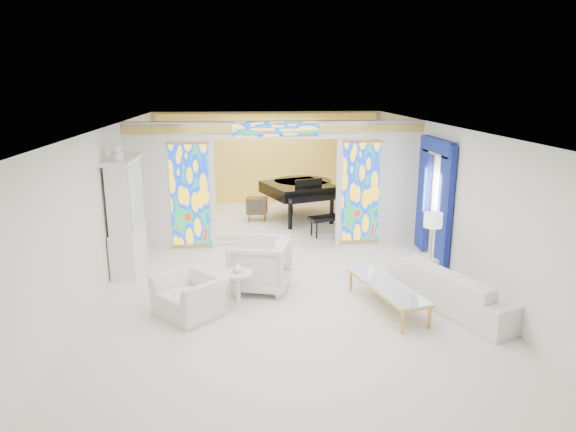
{
  "coord_description": "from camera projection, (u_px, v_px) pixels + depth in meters",
  "views": [
    {
      "loc": [
        -0.74,
        -9.99,
        3.86
      ],
      "look_at": [
        0.13,
        0.2,
        1.19
      ],
      "focal_mm": 32.0,
      "sensor_mm": 36.0,
      "label": 1
    }
  ],
  "objects": [
    {
      "name": "floor",
      "position": [
        283.0,
        274.0,
        10.67
      ],
      "size": [
        12.0,
        12.0,
        0.0
      ],
      "primitive_type": "plane",
      "color": "silver",
      "rests_on": "ground"
    },
    {
      "name": "ceiling",
      "position": [
        282.0,
        128.0,
        9.91
      ],
      "size": [
        7.0,
        12.0,
        0.02
      ],
      "primitive_type": "cube",
      "color": "white",
      "rests_on": "wall_back"
    },
    {
      "name": "wall_back",
      "position": [
        268.0,
        160.0,
        16.08
      ],
      "size": [
        7.0,
        0.02,
        3.0
      ],
      "primitive_type": "cube",
      "color": "silver",
      "rests_on": "floor"
    },
    {
      "name": "wall_front",
      "position": [
        333.0,
        359.0,
        4.51
      ],
      "size": [
        7.0,
        0.02,
        3.0
      ],
      "primitive_type": "cube",
      "color": "silver",
      "rests_on": "floor"
    },
    {
      "name": "wall_left",
      "position": [
        104.0,
        207.0,
        10.0
      ],
      "size": [
        0.02,
        12.0,
        3.0
      ],
      "primitive_type": "cube",
      "color": "silver",
      "rests_on": "floor"
    },
    {
      "name": "wall_right",
      "position": [
        451.0,
        200.0,
        10.58
      ],
      "size": [
        0.02,
        12.0,
        3.0
      ],
      "primitive_type": "cube",
      "color": "silver",
      "rests_on": "floor"
    },
    {
      "name": "partition_wall",
      "position": [
        276.0,
        178.0,
        12.18
      ],
      "size": [
        7.0,
        0.22,
        3.0
      ],
      "color": "silver",
      "rests_on": "floor"
    },
    {
      "name": "stained_glass_left",
      "position": [
        190.0,
        195.0,
        12.0
      ],
      "size": [
        0.9,
        0.04,
        2.4
      ],
      "primitive_type": "cube",
      "color": "gold",
      "rests_on": "partition_wall"
    },
    {
      "name": "stained_glass_right",
      "position": [
        361.0,
        192.0,
        12.33
      ],
      "size": [
        0.9,
        0.04,
        2.4
      ],
      "primitive_type": "cube",
      "color": "gold",
      "rests_on": "partition_wall"
    },
    {
      "name": "stained_glass_transom",
      "position": [
        276.0,
        129.0,
        11.78
      ],
      "size": [
        2.0,
        0.04,
        0.34
      ],
      "primitive_type": "cube",
      "color": "gold",
      "rests_on": "partition_wall"
    },
    {
      "name": "alcove_platform",
      "position": [
        272.0,
        219.0,
        14.6
      ],
      "size": [
        6.8,
        3.8,
        0.18
      ],
      "primitive_type": "cube",
      "color": "silver",
      "rests_on": "floor"
    },
    {
      "name": "gold_curtain_back",
      "position": [
        268.0,
        161.0,
        15.96
      ],
      "size": [
        6.7,
        0.1,
        2.9
      ],
      "primitive_type": "cube",
      "color": "#FCD557",
      "rests_on": "wall_back"
    },
    {
      "name": "chandelier",
      "position": [
        279.0,
        132.0,
        13.9
      ],
      "size": [
        0.48,
        0.48,
        0.3
      ],
      "primitive_type": "cylinder",
      "color": "gold",
      "rests_on": "ceiling"
    },
    {
      "name": "blue_drapes",
      "position": [
        435.0,
        190.0,
        11.23
      ],
      "size": [
        0.14,
        1.85,
        2.65
      ],
      "color": "navy",
      "rests_on": "wall_right"
    },
    {
      "name": "china_cabinet",
      "position": [
        126.0,
        216.0,
        10.68
      ],
      "size": [
        0.56,
        1.46,
        2.72
      ],
      "color": "white",
      "rests_on": "floor"
    },
    {
      "name": "armchair_left",
      "position": [
        190.0,
        295.0,
        8.73
      ],
      "size": [
        1.41,
        1.41,
        0.69
      ],
      "primitive_type": "imported",
      "rotation": [
        0.0,
        0.0,
        -0.81
      ],
      "color": "white",
      "rests_on": "floor"
    },
    {
      "name": "armchair_right",
      "position": [
        260.0,
        265.0,
        9.77
      ],
      "size": [
        1.31,
        1.29,
        0.99
      ],
      "primitive_type": "imported",
      "rotation": [
        0.0,
        0.0,
        -1.82
      ],
      "color": "white",
      "rests_on": "floor"
    },
    {
      "name": "sofa",
      "position": [
        458.0,
        288.0,
        8.98
      ],
      "size": [
        1.93,
        2.74,
        0.75
      ],
      "primitive_type": "imported",
      "rotation": [
        0.0,
        0.0,
        1.98
      ],
      "color": "white",
      "rests_on": "floor"
    },
    {
      "name": "side_table",
      "position": [
        238.0,
        284.0,
        9.01
      ],
      "size": [
        0.62,
        0.62,
        0.65
      ],
      "rotation": [
        0.0,
        0.0,
        -0.2
      ],
      "color": "white",
      "rests_on": "floor"
    },
    {
      "name": "vase",
      "position": [
        237.0,
        267.0,
        8.93
      ],
      "size": [
        0.2,
        0.2,
        0.18
      ],
      "primitive_type": "imported",
      "rotation": [
        0.0,
        0.0,
        -0.14
      ],
      "color": "silver",
      "rests_on": "side_table"
    },
    {
      "name": "coffee_table",
      "position": [
        387.0,
        287.0,
        8.95
      ],
      "size": [
        1.08,
        2.05,
        0.44
      ],
      "rotation": [
        0.0,
        0.0,
        0.25
      ],
      "color": "white",
      "rests_on": "floor"
    },
    {
      "name": "floor_lamp",
      "position": [
        433.0,
        223.0,
        9.89
      ],
      "size": [
        0.42,
        0.42,
        1.44
      ],
      "rotation": [
        0.0,
        0.0,
        -0.24
      ],
      "color": "gold",
      "rests_on": "floor"
    },
    {
      "name": "grand_piano",
      "position": [
        301.0,
        189.0,
        14.17
      ],
      "size": [
        2.28,
        3.46,
        1.24
      ],
      "rotation": [
        0.0,
        0.0,
        0.36
      ],
      "color": "black",
      "rests_on": "alcove_platform"
    },
    {
      "name": "tv_console",
      "position": [
        257.0,
        206.0,
        14.02
      ],
      "size": [
        0.6,
        0.45,
        0.64
      ],
      "rotation": [
        0.0,
        0.0,
        -0.15
      ],
      "color": "brown",
      "rests_on": "alcove_platform"
    }
  ]
}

